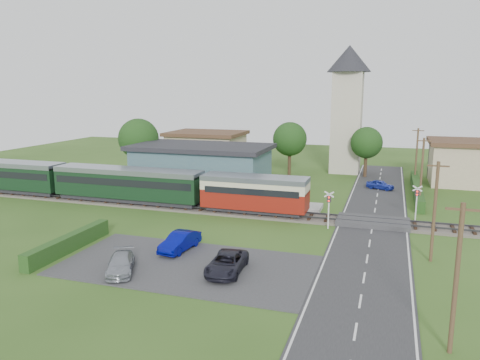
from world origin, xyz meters
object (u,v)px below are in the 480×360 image
(church_tower, at_px, (348,100))
(car_park_silver, at_px, (121,264))
(train, at_px, (102,181))
(station_building, at_px, (201,167))
(house_east, at_px, (465,162))
(car_park_blue, at_px, (180,241))
(car_on_road, at_px, (380,185))
(crossing_signal_near, at_px, (329,204))
(equipment_hut, at_px, (116,180))
(pedestrian_far, at_px, (130,187))
(car_park_dark, at_px, (227,263))
(house_west, at_px, (207,150))
(crossing_signal_far, at_px, (417,198))
(pedestrian_near, at_px, (241,192))

(church_tower, relative_size, car_park_silver, 4.49)
(train, height_order, car_park_silver, train)
(station_building, xyz_separation_m, house_east, (30.00, 13.01, 0.10))
(car_park_blue, bearing_deg, car_on_road, 69.89)
(train, bearing_deg, church_tower, 48.98)
(station_building, relative_size, crossing_signal_near, 4.88)
(equipment_hut, xyz_separation_m, church_tower, (23.00, 22.80, 8.48))
(car_on_road, xyz_separation_m, pedestrian_far, (-25.94, -12.85, 0.62))
(car_on_road, bearing_deg, car_park_dark, -176.53)
(train, height_order, crossing_signal_near, train)
(car_on_road, distance_m, car_park_blue, 29.99)
(equipment_hut, distance_m, train, 3.25)
(house_west, distance_m, crossing_signal_far, 35.26)
(church_tower, xyz_separation_m, pedestrian_far, (-20.76, -23.52, -9.01))
(house_east, height_order, car_park_dark, house_east)
(station_building, xyz_separation_m, car_park_silver, (4.94, -25.49, -2.04))
(station_building, xyz_separation_m, church_tower, (15.00, 17.01, 7.53))
(car_park_silver, relative_size, pedestrian_far, 2.57)
(house_west, relative_size, car_park_dark, 2.41)
(pedestrian_near, bearing_deg, pedestrian_far, -14.91)
(equipment_hut, distance_m, church_tower, 33.48)
(train, distance_m, crossing_signal_far, 31.31)
(church_tower, distance_m, pedestrian_near, 25.62)
(equipment_hut, distance_m, crossing_signal_near, 25.04)
(church_tower, distance_m, crossing_signal_far, 26.39)
(car_on_road, height_order, pedestrian_near, pedestrian_near)
(house_west, height_order, crossing_signal_near, house_west)
(house_east, xyz_separation_m, pedestrian_far, (-35.76, -19.52, -1.58))
(station_building, height_order, car_park_dark, station_building)
(train, bearing_deg, crossing_signal_far, 4.38)
(train, height_order, car_park_blue, train)
(station_building, distance_m, car_on_road, 21.26)
(pedestrian_far, bearing_deg, crossing_signal_near, -125.71)
(station_building, bearing_deg, car_park_silver, -79.04)
(car_park_dark, height_order, pedestrian_far, pedestrian_far)
(equipment_hut, relative_size, car_park_dark, 0.57)
(house_west, xyz_separation_m, crossing_signal_near, (21.40, -25.41, -0.65))
(church_tower, distance_m, car_park_blue, 39.54)
(train, bearing_deg, car_on_road, 28.88)
(train, bearing_deg, pedestrian_near, 13.79)
(church_tower, height_order, house_east, church_tower)
(crossing_signal_far, height_order, car_on_road, crossing_signal_far)
(equipment_hut, height_order, train, train)
(equipment_hut, distance_m, car_on_road, 30.71)
(car_park_blue, bearing_deg, church_tower, 84.07)
(crossing_signal_far, bearing_deg, crossing_signal_near, -146.31)
(train, relative_size, pedestrian_near, 25.53)
(crossing_signal_near, relative_size, car_park_silver, 0.84)
(house_west, distance_m, pedestrian_near, 22.75)
(house_east, distance_m, car_park_dark, 40.90)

